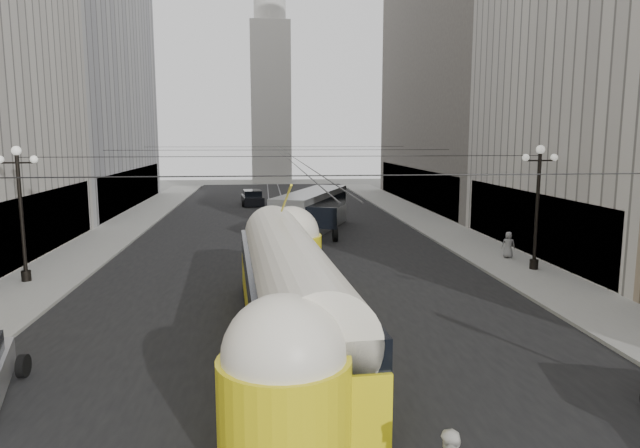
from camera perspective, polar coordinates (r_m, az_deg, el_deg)
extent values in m
cube|color=black|center=(42.72, -3.85, -0.66)|extent=(20.00, 85.00, 0.02)
cube|color=gray|center=(47.37, -18.66, -0.08)|extent=(4.00, 72.00, 0.15)
cube|color=gray|center=(48.03, 10.47, 0.34)|extent=(4.00, 72.00, 0.15)
cube|color=gray|center=(42.71, -4.86, -0.67)|extent=(0.12, 85.00, 0.04)
cube|color=gray|center=(42.75, -2.85, -0.64)|extent=(0.12, 85.00, 0.04)
cube|color=black|center=(36.31, -26.17, 0.00)|extent=(0.10, 18.00, 3.60)
cube|color=#999999|center=(61.01, -24.31, 14.60)|extent=(12.00, 28.00, 28.00)
cube|color=black|center=(59.24, -18.11, 3.49)|extent=(0.10, 25.20, 3.60)
cube|color=black|center=(35.51, 20.01, 0.19)|extent=(0.10, 18.00, 3.60)
cube|color=#514C47|center=(62.11, 15.11, 16.80)|extent=(12.00, 32.00, 32.00)
cube|color=black|center=(59.85, 9.23, 3.85)|extent=(0.10, 28.80, 3.60)
cube|color=#B2AFA8|center=(89.79, -4.93, 11.89)|extent=(6.00, 6.00, 24.00)
cylinder|color=#B2AFA8|center=(91.66, -5.05, 20.66)|extent=(4.80, 4.80, 4.00)
cylinder|color=black|center=(30.10, -27.67, 0.49)|extent=(0.18, 0.18, 6.00)
cylinder|color=black|center=(30.56, -27.31, -4.62)|extent=(0.44, 0.44, 0.50)
cylinder|color=black|center=(29.88, -28.02, 5.43)|extent=(1.60, 0.08, 0.08)
sphere|color=white|center=(29.87, -28.10, 6.48)|extent=(0.44, 0.44, 0.44)
sphere|color=white|center=(30.17, -29.37, 5.64)|extent=(0.36, 0.36, 0.36)
sphere|color=white|center=(29.60, -26.69, 5.79)|extent=(0.36, 0.36, 0.36)
cylinder|color=black|center=(31.16, 20.87, 1.17)|extent=(0.18, 0.18, 6.00)
cylinder|color=black|center=(31.61, 20.60, -3.78)|extent=(0.44, 0.44, 0.50)
cylinder|color=black|center=(30.96, 21.13, 5.94)|extent=(1.60, 0.08, 0.08)
sphere|color=white|center=(30.94, 21.19, 6.96)|extent=(0.44, 0.44, 0.44)
sphere|color=white|center=(30.62, 19.89, 6.26)|extent=(0.36, 0.36, 0.36)
sphere|color=white|center=(31.30, 22.38, 6.17)|extent=(0.36, 0.36, 0.36)
cylinder|color=black|center=(13.73, -0.24, 4.86)|extent=(25.00, 0.03, 0.03)
cylinder|color=black|center=(27.68, -3.00, 6.77)|extent=(25.00, 0.03, 0.03)
cylinder|color=black|center=(41.67, -3.91, 7.40)|extent=(25.00, 0.03, 0.03)
cylinder|color=black|center=(55.66, -4.37, 7.71)|extent=(25.00, 0.03, 0.03)
cylinder|color=black|center=(45.67, -4.07, 7.26)|extent=(0.03, 72.00, 0.03)
cylinder|color=black|center=(45.68, -3.56, 7.26)|extent=(0.03, 72.00, 0.03)
cube|color=yellow|center=(19.33, -3.08, -8.77)|extent=(3.67, 15.11, 1.82)
cube|color=black|center=(19.60, -3.06, -11.16)|extent=(3.64, 14.66, 0.32)
cube|color=black|center=(19.01, -3.11, -5.39)|extent=(3.67, 14.89, 0.91)
cylinder|color=silver|center=(18.93, -3.12, -4.45)|extent=(3.33, 14.87, 2.46)
cylinder|color=yellow|center=(12.43, -3.58, -18.56)|extent=(2.78, 2.78, 2.46)
sphere|color=silver|center=(11.90, -3.64, -13.05)|extent=(2.57, 2.57, 2.57)
cylinder|color=yellow|center=(26.44, -2.86, -3.75)|extent=(2.78, 2.78, 2.46)
sphere|color=silver|center=(26.20, -2.88, -1.01)|extent=(2.57, 2.57, 2.57)
cube|color=gray|center=(41.72, -0.83, 1.25)|extent=(6.54, 11.92, 2.95)
cube|color=black|center=(41.66, -0.83, 1.93)|extent=(6.41, 11.54, 1.08)
cube|color=black|center=(35.89, -0.04, 0.60)|extent=(2.15, 0.91, 1.38)
cylinder|color=black|center=(37.88, -2.18, -1.09)|extent=(0.30, 0.98, 0.98)
cylinder|color=black|center=(38.10, 1.52, -1.03)|extent=(0.30, 0.98, 0.98)
cylinder|color=black|center=(45.69, -2.79, 0.59)|extent=(0.30, 0.98, 0.98)
cylinder|color=black|center=(45.88, 0.29, 0.63)|extent=(0.30, 0.98, 0.98)
cylinder|color=black|center=(19.12, -27.55, -12.47)|extent=(0.22, 0.67, 0.67)
cube|color=silver|center=(55.00, -0.78, 1.90)|extent=(2.30, 4.23, 0.71)
cube|color=black|center=(54.94, -0.79, 2.42)|extent=(1.80, 2.42, 0.67)
cylinder|color=black|center=(53.61, -1.45, 1.57)|extent=(0.22, 0.57, 0.57)
cylinder|color=black|center=(53.73, 0.13, 1.59)|extent=(0.22, 0.57, 0.57)
cylinder|color=black|center=(56.31, -1.66, 1.91)|extent=(0.22, 0.57, 0.57)
cylinder|color=black|center=(56.43, -0.15, 1.93)|extent=(0.22, 0.57, 0.57)
cube|color=black|center=(59.18, -6.78, 2.41)|extent=(2.49, 5.01, 0.86)
cube|color=black|center=(59.12, -6.79, 2.99)|extent=(2.02, 2.83, 0.81)
cylinder|color=black|center=(57.59, -7.69, 2.05)|extent=(0.22, 0.69, 0.69)
cylinder|color=black|center=(57.56, -5.91, 2.07)|extent=(0.22, 0.69, 0.69)
cylinder|color=black|center=(60.86, -7.59, 2.40)|extent=(0.22, 0.69, 0.69)
cylinder|color=black|center=(60.82, -5.90, 2.43)|extent=(0.22, 0.69, 0.69)
imported|color=black|center=(13.85, -0.45, -17.31)|extent=(0.68, 0.74, 1.69)
imported|color=gray|center=(33.93, 18.32, -1.98)|extent=(0.84, 0.66, 1.50)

